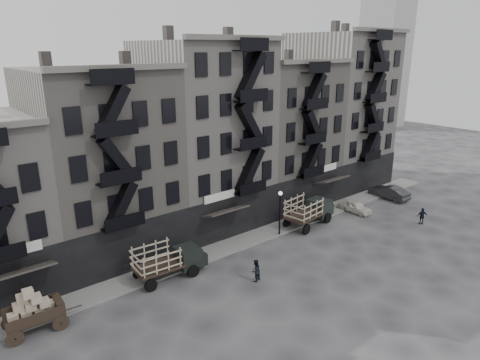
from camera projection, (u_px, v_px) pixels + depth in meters
ground at (275, 256)px, 35.31m from camera, size 140.00×140.00×0.00m
sidewalk at (246, 240)px, 38.05m from camera, size 55.00×2.50×0.15m
building_midwest at (102, 164)px, 34.25m from camera, size 10.00×11.35×16.20m
building_center at (205, 136)px, 40.01m from camera, size 10.00×11.35×18.20m
building_mideast at (280, 133)px, 46.37m from camera, size 10.00×11.35×16.20m
building_east at (339, 111)px, 51.98m from camera, size 10.00×11.35×19.20m
lamp_post at (280, 207)px, 38.22m from camera, size 0.36×0.36×4.28m
wagon at (31, 307)px, 25.49m from camera, size 3.62×2.12×2.97m
stake_truck_west at (168, 258)px, 31.58m from camera, size 5.61×2.60×2.75m
stake_truck_east at (309, 208)px, 41.00m from camera, size 6.08×3.07×2.94m
car_east at (355, 207)px, 44.41m from camera, size 1.52×3.61×1.22m
car_far at (389, 192)px, 48.39m from camera, size 1.83×4.66×1.51m
pedestrian_mid at (255, 271)px, 31.26m from camera, size 0.96×0.82×1.71m
policeman at (422, 216)px, 41.33m from camera, size 0.99×0.95×1.66m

